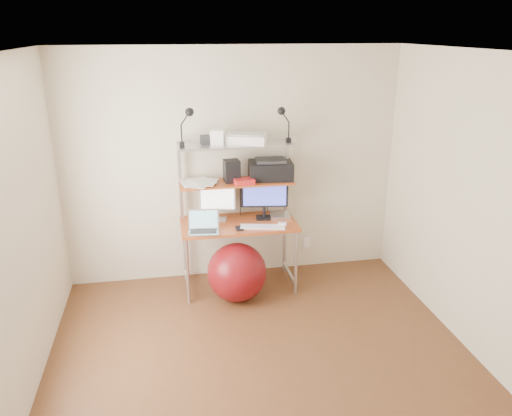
{
  "coord_description": "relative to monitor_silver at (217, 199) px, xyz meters",
  "views": [
    {
      "loc": [
        -0.7,
        -3.34,
        2.65
      ],
      "look_at": [
        0.13,
        1.15,
        1.0
      ],
      "focal_mm": 35.0,
      "sensor_mm": 36.0,
      "label": 1
    }
  ],
  "objects": [
    {
      "name": "room",
      "position": [
        0.2,
        -1.57,
        0.28
      ],
      "size": [
        3.6,
        3.6,
        3.6
      ],
      "color": "brown",
      "rests_on": "ground"
    },
    {
      "name": "computer_desk",
      "position": [
        0.2,
        -0.07,
        -0.01
      ],
      "size": [
        1.2,
        0.6,
        1.57
      ],
      "color": "#B65523",
      "rests_on": "ground"
    },
    {
      "name": "wall_outlet",
      "position": [
        1.05,
        0.21,
        -0.67
      ],
      "size": [
        0.08,
        0.01,
        0.12
      ],
      "primitive_type": "cube",
      "color": "white",
      "rests_on": "room"
    },
    {
      "name": "monitor_silver",
      "position": [
        0.0,
        0.0,
        0.0
      ],
      "size": [
        0.38,
        0.17,
        0.43
      ],
      "rotation": [
        0.0,
        0.0,
        -0.22
      ],
      "color": "#B8B9BD",
      "rests_on": "desktop"
    },
    {
      "name": "monitor_black",
      "position": [
        0.49,
        -0.04,
        0.03
      ],
      "size": [
        0.5,
        0.16,
        0.5
      ],
      "rotation": [
        0.0,
        0.0,
        -0.14
      ],
      "color": "black",
      "rests_on": "desktop"
    },
    {
      "name": "laptop",
      "position": [
        -0.17,
        -0.29,
        -0.18
      ],
      "size": [
        0.33,
        0.28,
        0.27
      ],
      "rotation": [
        0.0,
        0.0,
        -0.12
      ],
      "color": "silver",
      "rests_on": "desktop"
    },
    {
      "name": "keyboard",
      "position": [
        0.42,
        -0.3,
        -0.22
      ],
      "size": [
        0.47,
        0.22,
        0.01
      ],
      "primitive_type": "cube",
      "rotation": [
        0.0,
        0.0,
        -0.21
      ],
      "color": "white",
      "rests_on": "desktop"
    },
    {
      "name": "mouse",
      "position": [
        0.64,
        -0.28,
        -0.21
      ],
      "size": [
        0.1,
        0.08,
        0.02
      ],
      "primitive_type": "cube",
      "rotation": [
        0.0,
        0.0,
        -0.29
      ],
      "color": "white",
      "rests_on": "desktop"
    },
    {
      "name": "mac_mini",
      "position": [
        0.66,
        -0.06,
        -0.21
      ],
      "size": [
        0.24,
        0.24,
        0.04
      ],
      "primitive_type": "cube",
      "rotation": [
        0.0,
        0.0,
        -0.13
      ],
      "color": "silver",
      "rests_on": "desktop"
    },
    {
      "name": "phone",
      "position": [
        0.18,
        -0.3,
        -0.22
      ],
      "size": [
        0.07,
        0.13,
        0.01
      ],
      "primitive_type": "cube",
      "rotation": [
        0.0,
        0.0,
        0.03
      ],
      "color": "black",
      "rests_on": "desktop"
    },
    {
      "name": "printer",
      "position": [
        0.57,
        0.03,
        0.29
      ],
      "size": [
        0.48,
        0.35,
        0.21
      ],
      "rotation": [
        0.0,
        0.0,
        -0.09
      ],
      "color": "black",
      "rests_on": "mid_shelf"
    },
    {
      "name": "nas_cube",
      "position": [
        0.16,
        0.0,
        0.3
      ],
      "size": [
        0.17,
        0.17,
        0.23
      ],
      "primitive_type": "cube",
      "rotation": [
        0.0,
        0.0,
        0.09
      ],
      "color": "black",
      "rests_on": "mid_shelf"
    },
    {
      "name": "red_box",
      "position": [
        0.27,
        -0.11,
        0.21
      ],
      "size": [
        0.21,
        0.15,
        0.05
      ],
      "primitive_type": "cube",
      "rotation": [
        0.0,
        0.0,
        0.11
      ],
      "color": "red",
      "rests_on": "mid_shelf"
    },
    {
      "name": "scanner",
      "position": [
        0.31,
        -0.01,
        0.64
      ],
      "size": [
        0.46,
        0.37,
        0.1
      ],
      "rotation": [
        0.0,
        0.0,
        -0.32
      ],
      "color": "white",
      "rests_on": "top_shelf"
    },
    {
      "name": "box_white",
      "position": [
        0.02,
        -0.04,
        0.66
      ],
      "size": [
        0.16,
        0.14,
        0.15
      ],
      "primitive_type": "cube",
      "rotation": [
        0.0,
        0.0,
        -0.28
      ],
      "color": "white",
      "rests_on": "top_shelf"
    },
    {
      "name": "box_grey",
      "position": [
        -0.1,
        0.04,
        0.63
      ],
      "size": [
        0.1,
        0.1,
        0.09
      ],
      "primitive_type": "cube",
      "rotation": [
        0.0,
        0.0,
        0.12
      ],
      "color": "#2C2C2E",
      "rests_on": "top_shelf"
    },
    {
      "name": "clip_lamp_left",
      "position": [
        -0.27,
        -0.06,
        0.86
      ],
      "size": [
        0.15,
        0.08,
        0.38
      ],
      "color": "black",
      "rests_on": "top_shelf"
    },
    {
      "name": "clip_lamp_right",
      "position": [
        0.68,
        -0.04,
        0.85
      ],
      "size": [
        0.14,
        0.08,
        0.36
      ],
      "color": "black",
      "rests_on": "top_shelf"
    },
    {
      "name": "exercise_ball",
      "position": [
        0.14,
        -0.4,
        -0.66
      ],
      "size": [
        0.61,
        0.61,
        0.61
      ],
      "primitive_type": "sphere",
      "color": "maroon",
      "rests_on": "floor"
    },
    {
      "name": "paper_stack",
      "position": [
        -0.18,
        -0.0,
        0.2
      ],
      "size": [
        0.42,
        0.42,
        0.02
      ],
      "color": "white",
      "rests_on": "mid_shelf"
    }
  ]
}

